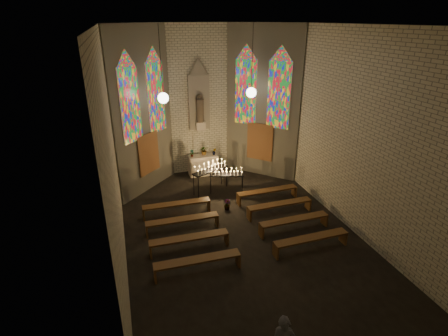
{
  "coord_description": "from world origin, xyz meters",
  "views": [
    {
      "loc": [
        -3.69,
        -10.01,
        7.17
      ],
      "look_at": [
        -0.17,
        1.4,
        2.02
      ],
      "focal_mm": 28.0,
      "sensor_mm": 36.0,
      "label": 1
    }
  ],
  "objects_px": {
    "altar": "(203,165)",
    "aisle_flower_pot": "(227,205)",
    "votive_stand_left": "(210,168)",
    "votive_stand_right": "(227,173)"
  },
  "relations": [
    {
      "from": "altar",
      "to": "aisle_flower_pot",
      "type": "bearing_deg",
      "value": -88.77
    },
    {
      "from": "altar",
      "to": "aisle_flower_pot",
      "type": "xyz_separation_m",
      "value": [
        0.08,
        -3.68,
        -0.28
      ]
    },
    {
      "from": "votive_stand_left",
      "to": "votive_stand_right",
      "type": "xyz_separation_m",
      "value": [
        0.63,
        -0.38,
        -0.16
      ]
    },
    {
      "from": "altar",
      "to": "aisle_flower_pot",
      "type": "relative_size",
      "value": 3.17
    },
    {
      "from": "votive_stand_left",
      "to": "votive_stand_right",
      "type": "bearing_deg",
      "value": -56.34
    },
    {
      "from": "altar",
      "to": "votive_stand_left",
      "type": "bearing_deg",
      "value": -93.7
    },
    {
      "from": "votive_stand_left",
      "to": "altar",
      "type": "bearing_deg",
      "value": 61.34
    },
    {
      "from": "votive_stand_right",
      "to": "aisle_flower_pot",
      "type": "bearing_deg",
      "value": -90.22
    },
    {
      "from": "votive_stand_right",
      "to": "altar",
      "type": "bearing_deg",
      "value": 119.34
    },
    {
      "from": "altar",
      "to": "votive_stand_right",
      "type": "distance_m",
      "value": 2.33
    }
  ]
}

